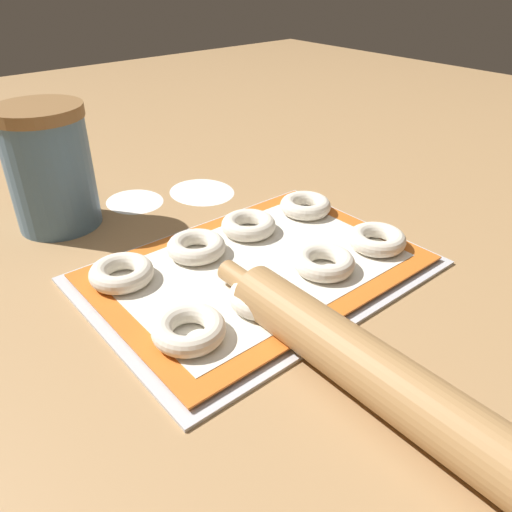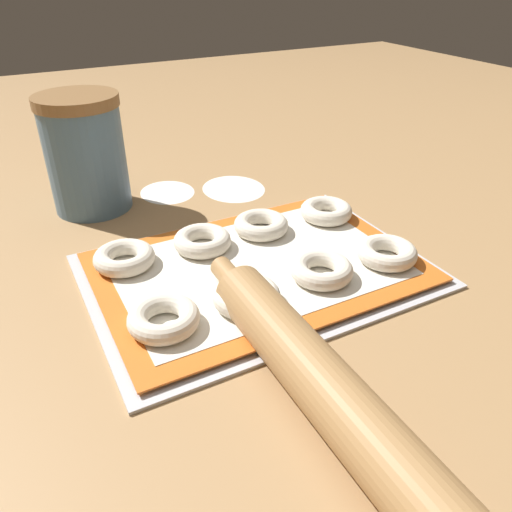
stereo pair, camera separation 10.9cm
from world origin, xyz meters
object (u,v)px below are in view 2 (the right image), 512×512
(flour_canister, at_px, (85,154))
(baking_tray, at_px, (256,268))
(rolling_pin, at_px, (323,385))
(bagel_front_far_right, at_px, (387,253))
(bagel_back_mid_right, at_px, (261,225))
(bagel_back_mid_left, at_px, (202,241))
(bagel_back_far_right, at_px, (326,211))
(bagel_front_mid_left, at_px, (246,296))
(bagel_front_mid_right, at_px, (321,270))
(bagel_back_far_left, at_px, (124,258))
(bagel_front_far_left, at_px, (164,318))

(flour_canister, bearing_deg, baking_tray, -64.21)
(rolling_pin, bearing_deg, bagel_front_far_right, 36.98)
(bagel_back_mid_right, xyz_separation_m, rolling_pin, (-0.10, -0.29, 0.01))
(bagel_back_mid_left, distance_m, bagel_back_far_right, 0.19)
(bagel_front_far_right, bearing_deg, bagel_back_mid_right, 126.55)
(bagel_front_mid_left, bearing_deg, bagel_back_mid_left, 87.95)
(baking_tray, distance_m, bagel_front_mid_left, 0.09)
(bagel_front_mid_right, distance_m, bagel_back_mid_right, 0.13)
(bagel_back_far_left, distance_m, bagel_back_mid_right, 0.19)
(bagel_front_mid_left, height_order, flour_canister, flour_canister)
(flour_canister, bearing_deg, rolling_pin, -80.59)
(bagel_front_far_right, height_order, bagel_back_mid_right, same)
(bagel_front_mid_left, distance_m, bagel_front_far_right, 0.20)
(bagel_front_mid_right, xyz_separation_m, flour_canister, (-0.19, 0.34, 0.06))
(baking_tray, xyz_separation_m, bagel_back_mid_right, (0.04, 0.07, 0.02))
(bagel_back_far_left, bearing_deg, flour_canister, 87.77)
(bagel_front_mid_left, bearing_deg, bagel_back_far_left, 124.16)
(bagel_back_far_left, relative_size, flour_canister, 0.43)
(bagel_back_mid_left, bearing_deg, bagel_front_far_right, -35.40)
(bagel_front_mid_left, distance_m, bagel_back_mid_right, 0.17)
(bagel_front_far_right, bearing_deg, rolling_pin, -143.02)
(flour_canister, bearing_deg, bagel_front_mid_right, -61.22)
(bagel_front_far_right, bearing_deg, bagel_back_far_left, 154.07)
(baking_tray, bearing_deg, bagel_back_far_left, 153.39)
(bagel_front_mid_left, relative_size, rolling_pin, 0.18)
(baking_tray, relative_size, flour_canister, 2.37)
(bagel_back_mid_right, height_order, flour_canister, flour_canister)
(bagel_front_mid_right, bearing_deg, rolling_pin, -124.18)
(bagel_back_far_right, bearing_deg, bagel_back_mid_left, 178.97)
(bagel_back_mid_right, bearing_deg, rolling_pin, -108.61)
(baking_tray, height_order, bagel_back_far_right, bagel_back_far_right)
(baking_tray, xyz_separation_m, bagel_front_mid_left, (-0.05, -0.07, 0.02))
(bagel_back_mid_right, height_order, bagel_back_far_right, same)
(baking_tray, bearing_deg, bagel_front_mid_right, -49.91)
(bagel_back_mid_left, xyz_separation_m, bagel_back_mid_right, (0.09, 0.00, 0.00))
(bagel_front_mid_left, distance_m, rolling_pin, 0.15)
(bagel_back_far_left, bearing_deg, baking_tray, -26.61)
(bagel_back_mid_right, bearing_deg, bagel_front_mid_left, -123.98)
(bagel_front_mid_left, height_order, bagel_back_mid_right, same)
(baking_tray, relative_size, bagel_back_mid_left, 5.46)
(bagel_back_far_left, bearing_deg, bagel_back_far_right, -1.87)
(bagel_front_far_right, distance_m, bagel_back_far_left, 0.32)
(bagel_back_far_right, height_order, rolling_pin, rolling_pin)
(baking_tray, height_order, bagel_back_far_left, bagel_back_far_left)
(bagel_back_mid_right, bearing_deg, flour_canister, 130.36)
(bagel_back_mid_left, bearing_deg, bagel_back_far_right, -1.03)
(bagel_front_far_left, height_order, bagel_back_mid_right, same)
(bagel_front_far_right, relative_size, bagel_back_far_left, 1.00)
(bagel_front_mid_right, height_order, flour_canister, flour_canister)
(bagel_front_mid_right, bearing_deg, bagel_front_mid_left, -177.01)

